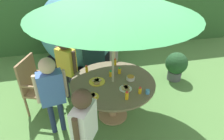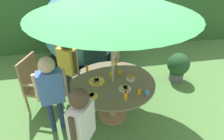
{
  "view_description": "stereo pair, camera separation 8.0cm",
  "coord_description": "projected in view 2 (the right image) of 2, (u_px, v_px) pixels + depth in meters",
  "views": [
    {
      "loc": [
        -0.57,
        -2.52,
        2.49
      ],
      "look_at": [
        0.01,
        0.09,
        0.88
      ],
      "focal_mm": 31.56,
      "sensor_mm": 36.0,
      "label": 1
    },
    {
      "loc": [
        -0.49,
        -2.54,
        2.49
      ],
      "look_at": [
        0.01,
        0.09,
        0.88
      ],
      "focal_mm": 31.56,
      "sensor_mm": 36.0,
      "label": 2
    }
  ],
  "objects": [
    {
      "name": "child_in_blue_shirt",
      "position": [
        51.0,
        87.0,
        2.8
      ],
      "size": [
        0.44,
        0.24,
        1.32
      ],
      "rotation": [
        0.0,
        0.0,
        0.16
      ],
      "color": "navy",
      "rests_on": "ground_plane"
    },
    {
      "name": "juice_bottle_near_left",
      "position": [
        111.0,
        74.0,
        3.23
      ],
      "size": [
        0.05,
        0.05,
        0.11
      ],
      "color": "yellow",
      "rests_on": "garden_table"
    },
    {
      "name": "garden_table",
      "position": [
        113.0,
        88.0,
        3.2
      ],
      "size": [
        1.35,
        1.35,
        0.72
      ],
      "color": "tan",
      "rests_on": "ground_plane"
    },
    {
      "name": "juice_bottle_mid_right",
      "position": [
        87.0,
        69.0,
        3.35
      ],
      "size": [
        0.05,
        0.05,
        0.13
      ],
      "color": "yellow",
      "rests_on": "garden_table"
    },
    {
      "name": "wooden_chair",
      "position": [
        36.0,
        82.0,
        3.42
      ],
      "size": [
        0.59,
        0.64,
        1.0
      ],
      "rotation": [
        0.0,
        0.0,
        1.21
      ],
      "color": "#93704C",
      "rests_on": "ground_plane"
    },
    {
      "name": "juice_bottle_front_edge",
      "position": [
        126.0,
        96.0,
        2.72
      ],
      "size": [
        0.05,
        0.05,
        0.13
      ],
      "color": "yellow",
      "rests_on": "garden_table"
    },
    {
      "name": "cup_near",
      "position": [
        147.0,
        92.0,
        2.83
      ],
      "size": [
        0.06,
        0.06,
        0.07
      ],
      "primitive_type": "cylinder",
      "color": "#4C99D8",
      "rests_on": "garden_table"
    },
    {
      "name": "ground_plane",
      "position": [
        113.0,
        115.0,
        3.51
      ],
      "size": [
        10.0,
        10.0,
        0.02
      ],
      "primitive_type": "cube",
      "color": "#548442"
    },
    {
      "name": "potted_plant",
      "position": [
        178.0,
        66.0,
        4.27
      ],
      "size": [
        0.48,
        0.48,
        0.65
      ],
      "color": "#595960",
      "rests_on": "ground_plane"
    },
    {
      "name": "plate_mid_left",
      "position": [
        91.0,
        96.0,
        2.79
      ],
      "size": [
        0.19,
        0.19,
        0.03
      ],
      "color": "yellow",
      "rests_on": "garden_table"
    },
    {
      "name": "juice_bottle_center_back",
      "position": [
        139.0,
        91.0,
        2.83
      ],
      "size": [
        0.05,
        0.05,
        0.11
      ],
      "color": "yellow",
      "rests_on": "garden_table"
    },
    {
      "name": "snack_bowl",
      "position": [
        131.0,
        78.0,
        3.15
      ],
      "size": [
        0.13,
        0.13,
        0.08
      ],
      "color": "white",
      "rests_on": "garden_table"
    },
    {
      "name": "juice_bottle_far_right",
      "position": [
        120.0,
        71.0,
        3.3
      ],
      "size": [
        0.05,
        0.05,
        0.11
      ],
      "color": "yellow",
      "rests_on": "garden_table"
    },
    {
      "name": "juice_bottle_far_left",
      "position": [
        116.0,
        62.0,
        3.55
      ],
      "size": [
        0.04,
        0.04,
        0.13
      ],
      "color": "yellow",
      "rests_on": "garden_table"
    },
    {
      "name": "child_in_yellow_shirt",
      "position": [
        67.0,
        61.0,
        3.51
      ],
      "size": [
        0.37,
        0.36,
        1.28
      ],
      "rotation": [
        0.0,
        0.0,
        -0.74
      ],
      "color": "#3F3F47",
      "rests_on": "ground_plane"
    },
    {
      "name": "hedge_backdrop",
      "position": [
        92.0,
        9.0,
        5.62
      ],
      "size": [
        9.0,
        0.7,
        2.17
      ],
      "primitive_type": "cube",
      "color": "#33602D",
      "rests_on": "ground_plane"
    },
    {
      "name": "plate_center_front",
      "position": [
        97.0,
        81.0,
        3.11
      ],
      "size": [
        0.26,
        0.26,
        0.03
      ],
      "color": "yellow",
      "rests_on": "garden_table"
    },
    {
      "name": "child_in_white_shirt",
      "position": [
        81.0,
        123.0,
        2.23
      ],
      "size": [
        0.33,
        0.39,
        1.29
      ],
      "rotation": [
        0.0,
        0.0,
        1.04
      ],
      "color": "#3F3F47",
      "rests_on": "ground_plane"
    },
    {
      "name": "plate_near_right",
      "position": [
        125.0,
        88.0,
        2.94
      ],
      "size": [
        0.19,
        0.19,
        0.03
      ],
      "color": "white",
      "rests_on": "garden_table"
    },
    {
      "name": "child_in_grey_shirt",
      "position": [
        115.0,
        56.0,
        3.92
      ],
      "size": [
        0.23,
        0.38,
        1.12
      ],
      "rotation": [
        0.0,
        0.0,
        -1.82
      ],
      "color": "#3F3F47",
      "rests_on": "ground_plane"
    },
    {
      "name": "dome_tent",
      "position": [
        80.0,
        29.0,
        4.76
      ],
      "size": [
        2.44,
        2.44,
        1.78
      ],
      "rotation": [
        0.0,
        0.0,
        0.27
      ],
      "color": "teal",
      "rests_on": "ground_plane"
    },
    {
      "name": "patio_umbrella",
      "position": [
        113.0,
        0.0,
        2.48
      ],
      "size": [
        2.26,
        2.26,
        2.15
      ],
      "color": "#B7AD8C",
      "rests_on": "ground_plane"
    }
  ]
}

